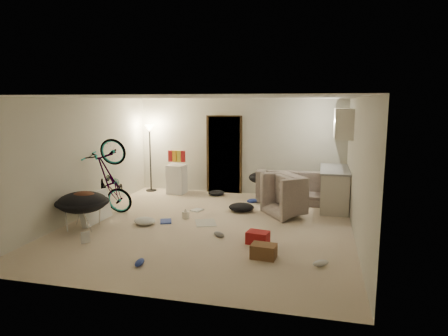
% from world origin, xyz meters
% --- Properties ---
extents(floor, '(5.50, 6.00, 0.02)m').
position_xyz_m(floor, '(0.00, 0.00, -0.01)').
color(floor, beige).
rests_on(floor, ground).
extents(ceiling, '(5.50, 6.00, 0.02)m').
position_xyz_m(ceiling, '(0.00, 0.00, 2.51)').
color(ceiling, white).
rests_on(ceiling, wall_back).
extents(wall_back, '(5.50, 0.02, 2.50)m').
position_xyz_m(wall_back, '(0.00, 3.01, 1.25)').
color(wall_back, beige).
rests_on(wall_back, floor).
extents(wall_front, '(5.50, 0.02, 2.50)m').
position_xyz_m(wall_front, '(0.00, -3.01, 1.25)').
color(wall_front, beige).
rests_on(wall_front, floor).
extents(wall_left, '(0.02, 6.00, 2.50)m').
position_xyz_m(wall_left, '(-2.76, 0.00, 1.25)').
color(wall_left, beige).
rests_on(wall_left, floor).
extents(wall_right, '(0.02, 6.00, 2.50)m').
position_xyz_m(wall_right, '(2.76, 0.00, 1.25)').
color(wall_right, beige).
rests_on(wall_right, floor).
extents(doorway, '(0.85, 0.10, 2.04)m').
position_xyz_m(doorway, '(-0.40, 2.97, 1.02)').
color(doorway, black).
rests_on(doorway, floor).
extents(door_trim, '(0.97, 0.04, 2.10)m').
position_xyz_m(door_trim, '(-0.40, 2.94, 1.02)').
color(door_trim, '#342412').
rests_on(door_trim, floor).
extents(floor_lamp, '(0.28, 0.28, 1.81)m').
position_xyz_m(floor_lamp, '(-2.40, 2.65, 1.31)').
color(floor_lamp, black).
rests_on(floor_lamp, floor).
extents(kitchen_counter, '(0.60, 1.50, 0.88)m').
position_xyz_m(kitchen_counter, '(2.43, 2.00, 0.44)').
color(kitchen_counter, beige).
rests_on(kitchen_counter, floor).
extents(counter_top, '(0.64, 1.54, 0.04)m').
position_xyz_m(counter_top, '(2.43, 2.00, 0.90)').
color(counter_top, gray).
rests_on(counter_top, kitchen_counter).
extents(kitchen_uppers, '(0.38, 1.40, 0.65)m').
position_xyz_m(kitchen_uppers, '(2.56, 2.00, 1.95)').
color(kitchen_uppers, beige).
rests_on(kitchen_uppers, wall_right).
extents(sofa, '(2.01, 0.84, 0.58)m').
position_xyz_m(sofa, '(1.59, 2.45, 0.29)').
color(sofa, '#384038').
rests_on(sofa, floor).
extents(armchair, '(1.29, 1.32, 0.65)m').
position_xyz_m(armchair, '(1.64, 1.28, 0.33)').
color(armchair, '#384038').
rests_on(armchair, floor).
extents(bicycle, '(1.72, 0.81, 0.98)m').
position_xyz_m(bicycle, '(-2.30, 0.32, 0.44)').
color(bicycle, black).
rests_on(bicycle, floor).
extents(book_asset, '(0.26, 0.25, 0.02)m').
position_xyz_m(book_asset, '(-1.83, -1.53, 0.01)').
color(book_asset, maroon).
rests_on(book_asset, floor).
extents(mini_fridge, '(0.46, 0.46, 0.77)m').
position_xyz_m(mini_fridge, '(-1.61, 2.55, 0.38)').
color(mini_fridge, white).
rests_on(mini_fridge, floor).
extents(snack_box_0, '(0.10, 0.07, 0.30)m').
position_xyz_m(snack_box_0, '(-1.78, 2.55, 1.00)').
color(snack_box_0, maroon).
rests_on(snack_box_0, mini_fridge).
extents(snack_box_1, '(0.10, 0.08, 0.30)m').
position_xyz_m(snack_box_1, '(-1.66, 2.55, 1.00)').
color(snack_box_1, orange).
rests_on(snack_box_1, mini_fridge).
extents(snack_box_2, '(0.11, 0.08, 0.30)m').
position_xyz_m(snack_box_2, '(-1.54, 2.55, 1.00)').
color(snack_box_2, gold).
rests_on(snack_box_2, mini_fridge).
extents(snack_box_3, '(0.11, 0.08, 0.30)m').
position_xyz_m(snack_box_3, '(-1.42, 2.55, 1.00)').
color(snack_box_3, maroon).
rests_on(snack_box_3, mini_fridge).
extents(saucer_chair, '(1.01, 1.01, 0.72)m').
position_xyz_m(saucer_chair, '(-2.30, -0.73, 0.42)').
color(saucer_chair, silver).
rests_on(saucer_chair, floor).
extents(hoodie, '(0.61, 0.58, 0.22)m').
position_xyz_m(hoodie, '(-2.25, -0.76, 0.63)').
color(hoodie, '#472518').
rests_on(hoodie, saucer_chair).
extents(sofa_drape, '(0.64, 0.56, 0.28)m').
position_xyz_m(sofa_drape, '(0.64, 2.45, 0.54)').
color(sofa_drape, black).
rests_on(sofa_drape, sofa).
extents(tv_box, '(0.26, 0.93, 0.62)m').
position_xyz_m(tv_box, '(-2.30, -0.31, 0.30)').
color(tv_box, silver).
rests_on(tv_box, floor).
extents(drink_case_a, '(0.41, 0.31, 0.22)m').
position_xyz_m(drink_case_a, '(1.30, -1.39, 0.11)').
color(drink_case_a, brown).
rests_on(drink_case_a, floor).
extents(drink_case_b, '(0.41, 0.33, 0.21)m').
position_xyz_m(drink_case_b, '(1.11, -0.76, 0.11)').
color(drink_case_b, maroon).
rests_on(drink_case_b, floor).
extents(juicer, '(0.15, 0.15, 0.21)m').
position_xyz_m(juicer, '(-0.61, 0.38, 0.09)').
color(juicer, silver).
rests_on(juicer, floor).
extents(newspaper, '(0.57, 0.64, 0.01)m').
position_xyz_m(newspaper, '(-0.11, 0.17, 0.00)').
color(newspaper, '#B0ADA2').
rests_on(newspaper, floor).
extents(book_blue, '(0.32, 0.37, 0.03)m').
position_xyz_m(book_blue, '(-0.91, 0.03, 0.02)').
color(book_blue, '#2A3F9A').
rests_on(book_blue, floor).
extents(book_white, '(0.28, 0.32, 0.02)m').
position_xyz_m(book_white, '(-0.56, 1.00, 0.01)').
color(book_white, silver).
rests_on(book_white, floor).
extents(shoe_0, '(0.31, 0.24, 0.11)m').
position_xyz_m(shoe_0, '(0.54, 1.99, 0.05)').
color(shoe_0, '#2A3F9A').
rests_on(shoe_0, floor).
extents(shoe_2, '(0.10, 0.25, 0.09)m').
position_xyz_m(shoe_2, '(-0.46, -2.12, 0.05)').
color(shoe_2, '#2A3F9A').
rests_on(shoe_2, floor).
extents(shoe_3, '(0.27, 0.22, 0.09)m').
position_xyz_m(shoe_3, '(0.37, -0.59, 0.05)').
color(shoe_3, slate).
rests_on(shoe_3, floor).
extents(shoe_4, '(0.28, 0.23, 0.10)m').
position_xyz_m(shoe_4, '(2.17, -1.50, 0.05)').
color(shoe_4, white).
rests_on(shoe_4, floor).
extents(clothes_lump_a, '(0.61, 0.53, 0.18)m').
position_xyz_m(clothes_lump_a, '(0.43, 1.20, 0.09)').
color(clothes_lump_a, black).
rests_on(clothes_lump_a, floor).
extents(clothes_lump_b, '(0.57, 0.54, 0.13)m').
position_xyz_m(clothes_lump_b, '(-0.51, 2.55, 0.07)').
color(clothes_lump_b, black).
rests_on(clothes_lump_b, floor).
extents(clothes_lump_c, '(0.52, 0.47, 0.14)m').
position_xyz_m(clothes_lump_c, '(-1.26, -0.22, 0.07)').
color(clothes_lump_c, silver).
rests_on(clothes_lump_c, floor).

